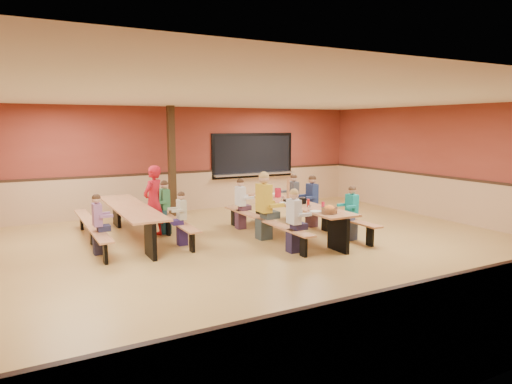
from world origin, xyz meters
TOP-DOWN VIEW (x-y plane):
  - ground at (0.00, 0.00)m, footprint 12.00×12.00m
  - room_envelope at (0.00, 0.00)m, footprint 12.04×10.04m
  - kitchen_pass_through at (2.60, 4.96)m, footprint 2.78×0.28m
  - structural_post at (-0.20, 4.40)m, footprint 0.18×0.18m
  - cafeteria_table_main at (1.57, 0.94)m, footprint 1.91×3.70m
  - cafeteria_table_second at (-1.83, 2.25)m, footprint 1.91×3.70m
  - seated_child_white_left at (0.74, -0.26)m, footprint 0.38×0.31m
  - seated_adult_yellow at (0.74, 0.94)m, footprint 0.49×0.40m
  - seated_child_grey_left at (0.74, 2.09)m, footprint 0.37×0.30m
  - seated_child_teal_right at (2.39, -0.01)m, footprint 0.35×0.29m
  - seated_child_navy_right at (2.39, 1.47)m, footprint 0.39×0.32m
  - seated_child_char_right at (2.39, 2.30)m, footprint 0.37×0.30m
  - seated_child_purple_sec at (-2.66, 1.41)m, footprint 0.35×0.28m
  - seated_child_green_sec at (-1.01, 2.45)m, footprint 0.37×0.30m
  - seated_child_tan_sec at (-1.01, 1.29)m, footprint 0.32×0.26m
  - standing_woman at (-1.31, 2.30)m, footprint 0.69×0.67m
  - punch_pitcher at (1.63, 1.84)m, footprint 0.16×0.16m
  - chip_bowl at (1.46, -0.45)m, footprint 0.32×0.32m
  - napkin_dispenser at (1.64, 0.77)m, footprint 0.10×0.14m
  - condiment_mustard at (1.55, 1.04)m, footprint 0.06×0.06m
  - condiment_ketchup at (1.52, 0.37)m, footprint 0.06×0.06m
  - table_paddle at (1.46, 1.10)m, footprint 0.16×0.16m
  - place_settings at (1.57, 0.94)m, footprint 0.65×3.30m

SIDE VIEW (x-z plane):
  - ground at x=0.00m, z-range 0.00..0.00m
  - cafeteria_table_main at x=1.57m, z-range 0.16..0.90m
  - cafeteria_table_second at x=-1.83m, z-range 0.16..0.90m
  - seated_child_tan_sec at x=-1.01m, z-range 0.00..1.11m
  - seated_child_purple_sec at x=-2.66m, z-range 0.00..1.16m
  - seated_child_teal_right at x=2.39m, z-range 0.00..1.17m
  - seated_child_grey_left at x=0.74m, z-range 0.00..1.20m
  - seated_child_char_right at x=2.39m, z-range 0.00..1.20m
  - seated_child_green_sec at x=-1.01m, z-range 0.00..1.21m
  - seated_child_white_left at x=0.74m, z-range 0.00..1.24m
  - seated_child_navy_right at x=2.39m, z-range 0.00..1.25m
  - room_envelope at x=0.00m, z-range -0.82..2.20m
  - seated_adult_yellow at x=0.74m, z-range 0.00..1.46m
  - place_settings at x=1.57m, z-range 0.74..0.85m
  - standing_woman at x=-1.31m, z-range 0.00..1.60m
  - napkin_dispenser at x=1.64m, z-range 0.74..0.87m
  - chip_bowl at x=1.46m, z-range 0.74..0.89m
  - condiment_mustard at x=1.55m, z-range 0.74..0.91m
  - condiment_ketchup at x=1.52m, z-range 0.74..0.91m
  - punch_pitcher at x=1.63m, z-range 0.74..0.96m
  - table_paddle at x=1.46m, z-range 0.60..1.16m
  - kitchen_pass_through at x=2.60m, z-range 0.80..2.18m
  - structural_post at x=-0.20m, z-range 0.00..3.00m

